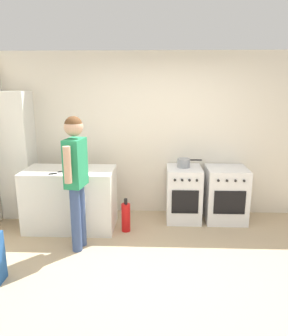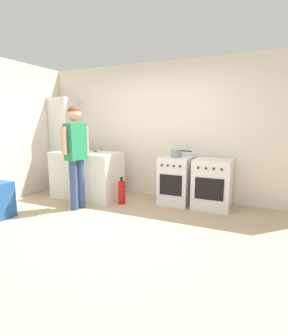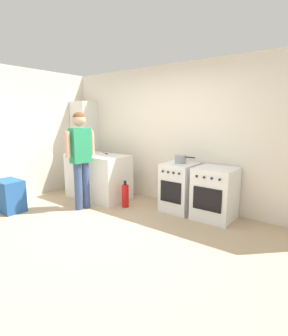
{
  "view_description": "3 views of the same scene",
  "coord_description": "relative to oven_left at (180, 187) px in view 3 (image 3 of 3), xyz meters",
  "views": [
    {
      "loc": [
        -0.08,
        -3.34,
        2.09
      ],
      "look_at": [
        -0.25,
        0.91,
        1.01
      ],
      "focal_mm": 35.0,
      "sensor_mm": 36.0,
      "label": 1
    },
    {
      "loc": [
        1.76,
        -2.92,
        1.47
      ],
      "look_at": [
        0.12,
        0.67,
        0.78
      ],
      "focal_mm": 28.0,
      "sensor_mm": 36.0,
      "label": 2
    },
    {
      "loc": [
        2.6,
        -2.37,
        1.63
      ],
      "look_at": [
        0.16,
        0.79,
        0.87
      ],
      "focal_mm": 28.0,
      "sensor_mm": 36.0,
      "label": 3
    }
  ],
  "objects": [
    {
      "name": "oven_left",
      "position": [
        0.0,
        0.0,
        0.0
      ],
      "size": [
        0.53,
        0.62,
        0.85
      ],
      "color": "white",
      "rests_on": "ground"
    },
    {
      "name": "oven_right",
      "position": [
        0.66,
        0.0,
        0.0
      ],
      "size": [
        0.62,
        0.62,
        0.85
      ],
      "color": "white",
      "rests_on": "ground"
    },
    {
      "name": "knife_carving",
      "position": [
        -1.7,
        -0.16,
        0.48
      ],
      "size": [
        0.31,
        0.18,
        0.01
      ],
      "color": "silver",
      "rests_on": "counter_unit"
    },
    {
      "name": "recycling_crate_lower",
      "position": [
        -2.35,
        -1.89,
        -0.29
      ],
      "size": [
        0.52,
        0.36,
        0.28
      ],
      "primitive_type": "cube",
      "color": "#235193",
      "rests_on": "ground"
    },
    {
      "name": "counter_unit",
      "position": [
        -1.7,
        -0.38,
        0.02
      ],
      "size": [
        1.3,
        0.7,
        0.9
      ],
      "primitive_type": "cube",
      "color": "silver",
      "rests_on": "ground"
    },
    {
      "name": "knife_bread",
      "position": [
        -1.76,
        -0.6,
        0.48
      ],
      "size": [
        0.33,
        0.16,
        0.01
      ],
      "color": "silver",
      "rests_on": "counter_unit"
    },
    {
      "name": "ground_plane",
      "position": [
        -0.35,
        -1.58,
        -0.43
      ],
      "size": [
        8.0,
        8.0,
        0.0
      ],
      "primitive_type": "plane",
      "color": "tan"
    },
    {
      "name": "recycling_crate_upper",
      "position": [
        -2.35,
        -1.89,
        -0.01
      ],
      "size": [
        0.52,
        0.36,
        0.28
      ],
      "primitive_type": "cube",
      "color": "#235193",
      "rests_on": "recycling_crate_lower"
    },
    {
      "name": "fire_extinguisher",
      "position": [
        -0.87,
        -0.48,
        -0.21
      ],
      "size": [
        0.13,
        0.13,
        0.5
      ],
      "color": "red",
      "rests_on": "ground"
    },
    {
      "name": "pot",
      "position": [
        -0.01,
        0.02,
        0.49
      ],
      "size": [
        0.38,
        0.2,
        0.14
      ],
      "color": "gray",
      "rests_on": "oven_left"
    },
    {
      "name": "side_wall_left",
      "position": [
        -2.95,
        -1.18,
        0.87
      ],
      "size": [
        0.1,
        3.1,
        2.6
      ],
      "primitive_type": "cube",
      "color": "silver",
      "rests_on": "ground"
    },
    {
      "name": "back_wall",
      "position": [
        -0.35,
        0.37,
        0.87
      ],
      "size": [
        6.0,
        0.1,
        2.6
      ],
      "primitive_type": "cube",
      "color": "silver",
      "rests_on": "ground"
    },
    {
      "name": "larder_cabinet",
      "position": [
        -2.65,
        0.1,
        0.57
      ],
      "size": [
        0.48,
        0.44,
        2.0
      ],
      "primitive_type": "cube",
      "color": "silver",
      "rests_on": "ground"
    },
    {
      "name": "knife_paring",
      "position": [
        -1.79,
        -0.53,
        0.48
      ],
      "size": [
        0.2,
        0.11,
        0.01
      ],
      "color": "silver",
      "rests_on": "counter_unit"
    },
    {
      "name": "person",
      "position": [
        -1.43,
        -1.01,
        0.62
      ],
      "size": [
        0.25,
        0.56,
        1.73
      ],
      "color": "#384C7A",
      "rests_on": "ground"
    }
  ]
}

